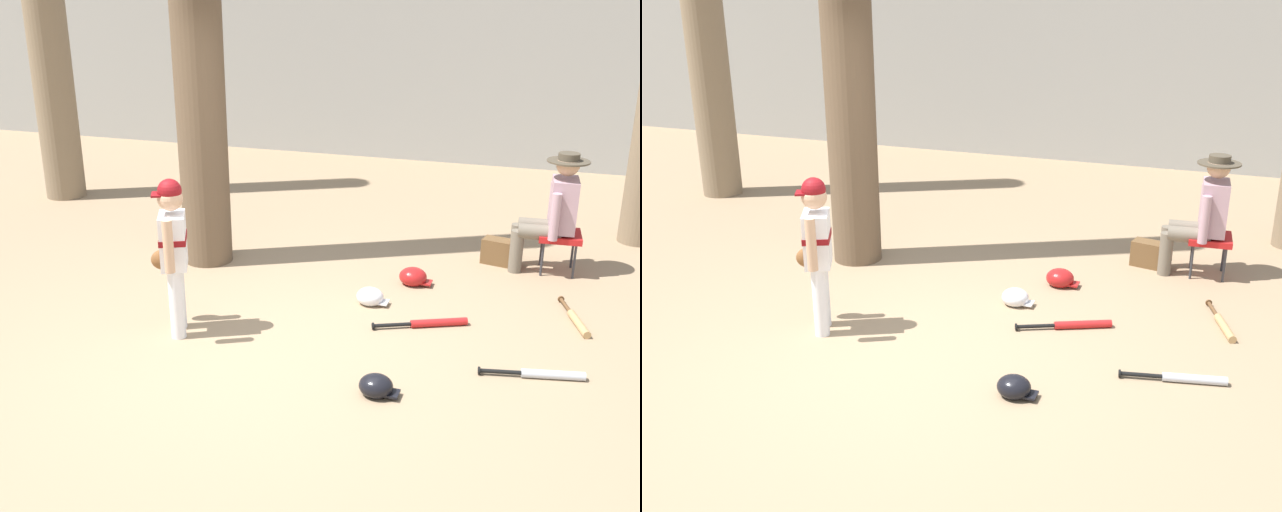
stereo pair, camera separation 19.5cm
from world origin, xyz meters
TOP-DOWN VIEW (x-y plane):
  - ground_plane at (0.00, 0.00)m, footprint 60.00×60.00m
  - concrete_back_wall at (0.00, 7.04)m, footprint 18.00×0.36m
  - young_ballplayer at (-0.82, 0.22)m, footprint 0.48×0.54m
  - folding_stool at (2.12, 2.59)m, footprint 0.43×0.43m
  - seated_spectator at (2.02, 2.58)m, footprint 0.67×0.53m
  - handbag_beside_stool at (1.55, 2.63)m, footprint 0.37×0.25m
  - bat_wood_tan at (2.32, 1.39)m, footprint 0.28×0.72m
  - bat_red_barrel at (1.16, 0.96)m, footprint 0.76×0.40m
  - bat_aluminum_silver at (2.10, 0.37)m, footprint 0.77×0.21m
  - batting_helmet_black at (0.99, -0.24)m, footprint 0.29×0.22m
  - batting_helmet_white at (0.56, 1.25)m, footprint 0.29×0.22m
  - batting_helmet_red at (0.83, 1.82)m, footprint 0.31×0.24m

SIDE VIEW (x-z plane):
  - ground_plane at x=0.00m, z-range 0.00..0.00m
  - bat_wood_tan at x=2.32m, z-range 0.00..0.07m
  - bat_red_barrel at x=1.16m, z-range 0.00..0.07m
  - bat_aluminum_silver at x=2.10m, z-range 0.00..0.07m
  - batting_helmet_white at x=0.56m, z-range -0.01..0.15m
  - batting_helmet_black at x=0.99m, z-range -0.01..0.15m
  - batting_helmet_red at x=0.83m, z-range -0.01..0.17m
  - handbag_beside_stool at x=1.55m, z-range 0.00..0.26m
  - folding_stool at x=2.12m, z-range 0.16..0.57m
  - seated_spectator at x=2.02m, z-range 0.04..1.24m
  - young_ballplayer at x=-0.82m, z-range 0.09..1.40m
  - concrete_back_wall at x=0.00m, z-range 0.00..2.58m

